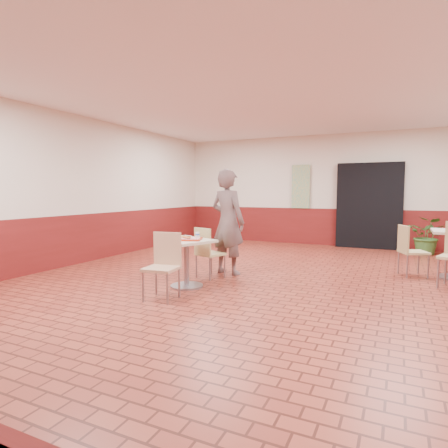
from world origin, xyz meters
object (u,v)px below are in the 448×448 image
at_px(serving_tray, 186,239).
at_px(ring_donut, 181,236).
at_px(main_table, 187,255).
at_px(customer, 228,222).
at_px(chair_second_left, 409,248).
at_px(potted_plant, 428,236).
at_px(long_john_donut, 187,237).
at_px(chair_main_back, 207,250).
at_px(chair_main_front, 164,262).
at_px(paper_cup, 197,235).

distance_m(serving_tray, ring_donut, 0.12).
distance_m(main_table, customer, 1.21).
relative_size(serving_tray, chair_second_left, 0.51).
bearing_deg(customer, potted_plant, -118.04).
bearing_deg(long_john_donut, chair_main_back, 91.12).
xyz_separation_m(customer, long_john_donut, (-0.15, -1.16, -0.15)).
xyz_separation_m(customer, chair_second_left, (2.93, 1.17, -0.43)).
bearing_deg(chair_main_front, customer, 78.45).
xyz_separation_m(customer, potted_plant, (3.37, 3.82, -0.49)).
bearing_deg(chair_second_left, customer, 89.14).
height_order(customer, paper_cup, customer).
distance_m(chair_main_front, chair_main_back, 1.30).
distance_m(chair_main_back, chair_second_left, 3.50).
height_order(chair_main_front, paper_cup, chair_main_front).
distance_m(long_john_donut, paper_cup, 0.19).
xyz_separation_m(main_table, long_john_donut, (0.04, -0.04, 0.29)).
bearing_deg(paper_cup, potted_plant, 54.51).
distance_m(customer, chair_second_left, 3.18).
height_order(ring_donut, chair_second_left, chair_second_left).
distance_m(chair_main_front, customer, 1.84).
distance_m(customer, potted_plant, 5.11).
height_order(main_table, chair_main_front, chair_main_front).
relative_size(chair_main_front, potted_plant, 1.02).
bearing_deg(long_john_donut, paper_cup, 62.31).
height_order(chair_main_front, customer, customer).
bearing_deg(chair_main_front, long_john_donut, 83.09).
bearing_deg(main_table, serving_tray, 0.00).
distance_m(ring_donut, paper_cup, 0.26).
bearing_deg(chair_main_back, paper_cup, 121.40).
distance_m(customer, serving_tray, 1.15).
bearing_deg(chair_main_front, main_table, 86.16).
xyz_separation_m(chair_main_front, long_john_donut, (0.00, 0.62, 0.28)).
relative_size(paper_cup, chair_second_left, 0.09).
bearing_deg(serving_tray, chair_main_back, 88.01).
relative_size(customer, long_john_donut, 11.61).
relative_size(main_table, chair_main_front, 0.81).
height_order(chair_main_back, chair_second_left, chair_second_left).
height_order(paper_cup, potted_plant, potted_plant).
relative_size(chair_main_front, long_john_donut, 5.66).
bearing_deg(chair_main_front, chair_second_left, 36.97).
bearing_deg(chair_main_back, main_table, 108.56).
relative_size(main_table, serving_tray, 1.62).
bearing_deg(serving_tray, chair_main_front, -87.04).
xyz_separation_m(chair_main_front, potted_plant, (3.52, 5.60, -0.06)).
distance_m(main_table, chair_second_left, 3.86).
height_order(customer, ring_donut, customer).
height_order(main_table, chair_second_left, chair_second_left).
distance_m(ring_donut, chair_second_left, 3.95).
xyz_separation_m(chair_main_front, chair_main_back, (-0.01, 1.30, -0.02)).
relative_size(main_table, ring_donut, 7.08).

